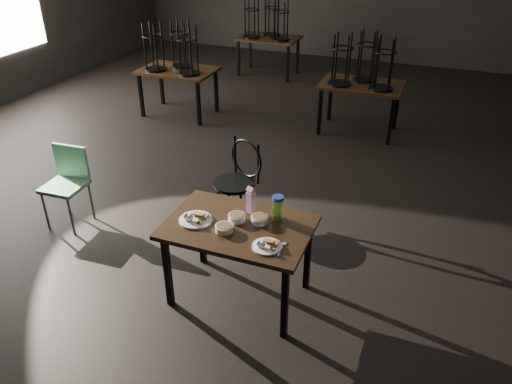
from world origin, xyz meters
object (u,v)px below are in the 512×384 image
at_px(main_table, 239,233).
at_px(water_bottle, 278,207).
at_px(school_chair, 67,179).
at_px(juice_carton, 251,200).
at_px(bentwood_chair, 239,176).

height_order(main_table, water_bottle, water_bottle).
distance_m(water_bottle, school_chair, 2.48).
relative_size(juice_carton, water_bottle, 1.13).
relative_size(main_table, water_bottle, 5.59).
bearing_deg(main_table, juice_carton, 85.63).
bearing_deg(main_table, water_bottle, 38.44).
distance_m(water_bottle, bentwood_chair, 1.21).
xyz_separation_m(water_bottle, bentwood_chair, (-0.74, 0.91, -0.30)).
bearing_deg(juice_carton, water_bottle, -4.88).
bearing_deg(bentwood_chair, main_table, -45.56).
bearing_deg(school_chair, main_table, -15.11).
distance_m(bentwood_chair, school_chair, 1.82).
relative_size(main_table, school_chair, 1.39).
distance_m(main_table, juice_carton, 0.30).
bearing_deg(water_bottle, school_chair, 173.88).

